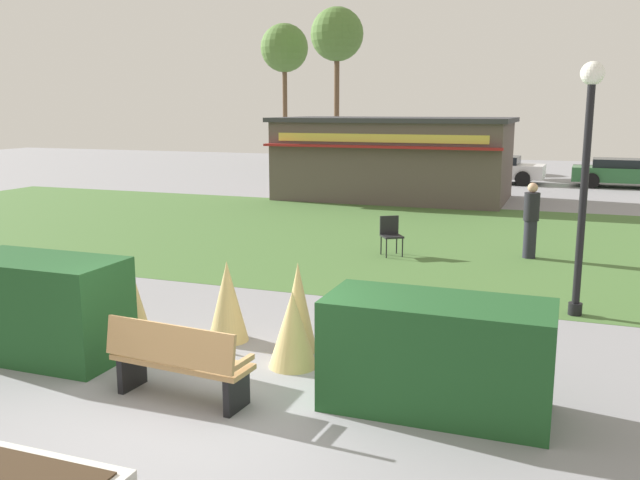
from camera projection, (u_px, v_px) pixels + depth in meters
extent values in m
plane|color=gray|center=(206.00, 408.00, 7.59)|extent=(80.00, 80.00, 0.00)
cube|color=#446B33|center=(415.00, 238.00, 17.53)|extent=(36.00, 12.00, 0.01)
cube|color=tan|center=(182.00, 361.00, 7.76)|extent=(1.73, 0.62, 0.06)
cube|color=tan|center=(169.00, 344.00, 7.51)|extent=(1.70, 0.26, 0.44)
cube|color=black|center=(132.00, 370.00, 8.11)|extent=(0.12, 0.45, 0.45)
cube|color=black|center=(237.00, 391.00, 7.50)|extent=(0.12, 0.45, 0.45)
cube|color=tan|center=(125.00, 341.00, 8.08)|extent=(0.10, 0.44, 0.06)
cube|color=tan|center=(242.00, 363.00, 7.40)|extent=(0.10, 0.44, 0.06)
cube|color=#1E4C23|center=(41.00, 308.00, 9.06)|extent=(2.26, 1.10, 1.35)
cube|color=#1E4C23|center=(437.00, 355.00, 7.48)|extent=(2.46, 1.10, 1.25)
cone|color=tan|center=(298.00, 307.00, 9.27)|extent=(0.51, 0.51, 1.25)
cone|color=tan|center=(131.00, 297.00, 10.04)|extent=(0.54, 0.54, 1.10)
cone|color=tan|center=(293.00, 329.00, 8.74)|extent=(0.63, 0.63, 1.01)
cone|color=tan|center=(228.00, 301.00, 9.72)|extent=(0.59, 0.59, 1.17)
cylinder|color=black|center=(575.00, 309.00, 11.00)|extent=(0.22, 0.22, 0.20)
cylinder|color=black|center=(583.00, 203.00, 10.67)|extent=(0.12, 0.12, 3.65)
sphere|color=white|center=(593.00, 73.00, 10.30)|extent=(0.36, 0.36, 0.36)
cylinder|color=#2D4233|center=(61.00, 309.00, 9.75)|extent=(0.52, 0.52, 0.92)
cube|color=#594C47|center=(394.00, 160.00, 25.13)|extent=(8.15, 4.41, 2.81)
cube|color=#333338|center=(395.00, 120.00, 24.85)|extent=(8.45, 4.71, 0.16)
cube|color=maroon|center=(377.00, 147.00, 22.82)|extent=(8.25, 0.36, 0.08)
cube|color=#D8CC4C|center=(378.00, 138.00, 22.91)|extent=(7.33, 0.04, 0.28)
cube|color=black|center=(392.00, 236.00, 15.35)|extent=(0.61, 0.61, 0.04)
cube|color=black|center=(389.00, 225.00, 15.50)|extent=(0.39, 0.28, 0.44)
cylinder|color=black|center=(386.00, 248.00, 15.17)|extent=(0.03, 0.03, 0.45)
cylinder|color=black|center=(402.00, 247.00, 15.25)|extent=(0.03, 0.03, 0.45)
cylinder|color=black|center=(381.00, 245.00, 15.53)|extent=(0.03, 0.03, 0.45)
cylinder|color=black|center=(397.00, 244.00, 15.62)|extent=(0.03, 0.03, 0.45)
cylinder|color=#23232D|center=(530.00, 239.00, 15.14)|extent=(0.28, 0.28, 0.85)
cylinder|color=black|center=(532.00, 207.00, 15.00)|extent=(0.34, 0.34, 0.62)
sphere|color=tan|center=(533.00, 188.00, 14.92)|extent=(0.22, 0.22, 0.22)
cube|color=#B7BABF|center=(384.00, 167.00, 32.23)|extent=(4.28, 2.00, 0.60)
cube|color=black|center=(381.00, 158.00, 32.21)|extent=(2.38, 1.69, 0.44)
cylinder|color=black|center=(416.00, 171.00, 32.61)|extent=(0.65, 0.25, 0.64)
cylinder|color=black|center=(405.00, 175.00, 30.95)|extent=(0.65, 0.25, 0.64)
cylinder|color=black|center=(365.00, 169.00, 33.61)|extent=(0.65, 0.25, 0.64)
cylinder|color=black|center=(352.00, 173.00, 31.95)|extent=(0.65, 0.25, 0.64)
cube|color=silver|center=(495.00, 170.00, 30.48)|extent=(4.28, 1.99, 0.60)
cube|color=black|center=(492.00, 161.00, 30.46)|extent=(2.38, 1.69, 0.44)
cylinder|color=black|center=(527.00, 175.00, 30.86)|extent=(0.65, 0.25, 0.64)
cylinder|color=black|center=(523.00, 179.00, 29.20)|extent=(0.65, 0.25, 0.64)
cylinder|color=black|center=(470.00, 173.00, 31.86)|extent=(0.65, 0.25, 0.64)
cylinder|color=black|center=(462.00, 176.00, 30.19)|extent=(0.65, 0.25, 0.64)
cube|color=#2D6638|center=(625.00, 174.00, 28.67)|extent=(4.24, 1.90, 0.60)
cube|color=black|center=(622.00, 164.00, 28.64)|extent=(2.35, 1.64, 0.44)
cylinder|color=black|center=(592.00, 177.00, 30.02)|extent=(0.65, 0.24, 0.64)
cylinder|color=black|center=(591.00, 181.00, 28.34)|extent=(0.65, 0.24, 0.64)
cylinder|color=brown|center=(337.00, 113.00, 36.61)|extent=(0.28, 0.28, 6.04)
sphere|color=#4C7233|center=(337.00, 34.00, 35.82)|extent=(2.80, 2.80, 2.80)
cylinder|color=brown|center=(285.00, 116.00, 40.58)|extent=(0.28, 0.28, 5.67)
sphere|color=#4C7233|center=(284.00, 48.00, 39.83)|extent=(2.80, 2.80, 2.80)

